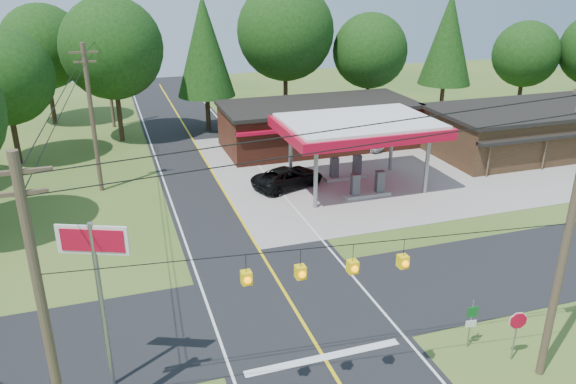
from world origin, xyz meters
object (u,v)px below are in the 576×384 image
object	(u,v)px
big_stop_sign	(97,269)
octagonal_stop_sign	(517,325)
gas_canopy	(358,128)
suv_car	(288,177)
sedan_car	(364,141)

from	to	relation	value
big_stop_sign	octagonal_stop_sign	bearing A→B (deg)	-12.83
gas_canopy	big_stop_sign	distance (m)	23.08
big_stop_sign	octagonal_stop_sign	xyz separation A→B (m)	(15.00, -3.42, -3.28)
gas_canopy	big_stop_sign	size ratio (longest dim) A/B	1.60
suv_car	sedan_car	bearing A→B (deg)	-72.66
big_stop_sign	octagonal_stop_sign	distance (m)	15.73
gas_canopy	big_stop_sign	world-z (taller)	big_stop_sign
sedan_car	big_stop_sign	size ratio (longest dim) A/B	0.58
suv_car	sedan_car	distance (m)	11.03
sedan_car	octagonal_stop_sign	size ratio (longest dim) A/B	1.75
sedan_car	gas_canopy	bearing A→B (deg)	-145.03
suv_car	octagonal_stop_sign	distance (m)	20.69
big_stop_sign	gas_canopy	bearing A→B (deg)	42.54
gas_canopy	octagonal_stop_sign	size ratio (longest dim) A/B	4.81
sedan_car	octagonal_stop_sign	distance (m)	27.78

